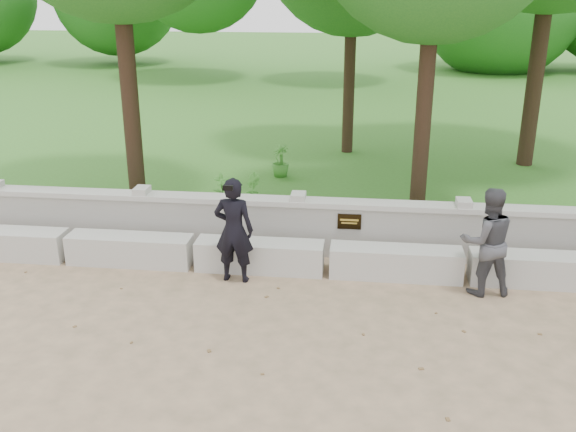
# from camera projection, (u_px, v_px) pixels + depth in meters

# --- Properties ---
(ground) EXTENTS (80.00, 80.00, 0.00)m
(ground) POSITION_uv_depth(u_px,v_px,m) (316.00, 340.00, 7.73)
(ground) COLOR tan
(ground) RESTS_ON ground
(lawn) EXTENTS (40.00, 22.00, 0.25)m
(lawn) POSITION_uv_depth(u_px,v_px,m) (351.00, 111.00, 20.74)
(lawn) COLOR #396B24
(lawn) RESTS_ON ground
(concrete_bench) EXTENTS (11.90, 0.45, 0.45)m
(concrete_bench) POSITION_uv_depth(u_px,v_px,m) (327.00, 259.00, 9.42)
(concrete_bench) COLOR #B3B1A9
(concrete_bench) RESTS_ON ground
(parapet_wall) EXTENTS (12.50, 0.35, 0.90)m
(parapet_wall) POSITION_uv_depth(u_px,v_px,m) (330.00, 227.00, 9.99)
(parapet_wall) COLOR #A9A69F
(parapet_wall) RESTS_ON ground
(man_main) EXTENTS (0.58, 0.52, 1.54)m
(man_main) POSITION_uv_depth(u_px,v_px,m) (234.00, 230.00, 9.02)
(man_main) COLOR black
(man_main) RESTS_ON ground
(visitor_left) EXTENTS (0.83, 0.70, 1.52)m
(visitor_left) POSITION_uv_depth(u_px,v_px,m) (487.00, 242.00, 8.65)
(visitor_left) COLOR #414146
(visitor_left) RESTS_ON ground
(shrub_a) EXTENTS (0.36, 0.33, 0.57)m
(shrub_a) POSITION_uv_depth(u_px,v_px,m) (222.00, 189.00, 11.62)
(shrub_a) COLOR #40862D
(shrub_a) RESTS_ON lawn
(shrub_b) EXTENTS (0.37, 0.41, 0.62)m
(shrub_b) POSITION_uv_depth(u_px,v_px,m) (252.00, 190.00, 11.44)
(shrub_b) COLOR #40862D
(shrub_b) RESTS_ON lawn
(shrub_d) EXTENTS (0.50, 0.49, 0.66)m
(shrub_d) POSITION_uv_depth(u_px,v_px,m) (280.00, 161.00, 13.25)
(shrub_d) COLOR #40862D
(shrub_d) RESTS_ON lawn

